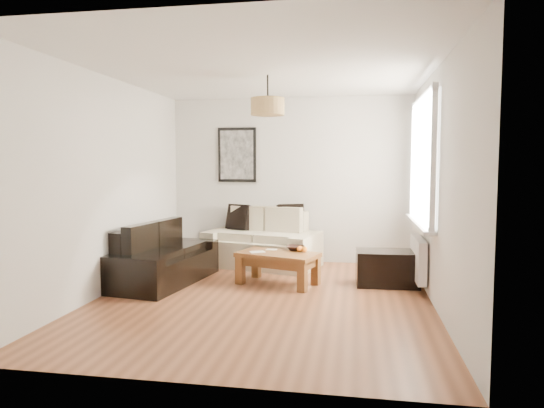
% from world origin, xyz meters
% --- Properties ---
extents(floor, '(4.50, 4.50, 0.00)m').
position_xyz_m(floor, '(0.00, 0.00, 0.00)').
color(floor, brown).
rests_on(floor, ground).
extents(ceiling, '(3.80, 4.50, 0.00)m').
position_xyz_m(ceiling, '(0.00, 0.00, 2.60)').
color(ceiling, white).
rests_on(ceiling, floor).
extents(wall_back, '(3.80, 0.04, 2.60)m').
position_xyz_m(wall_back, '(0.00, 2.25, 1.30)').
color(wall_back, silver).
rests_on(wall_back, floor).
extents(wall_front, '(3.80, 0.04, 2.60)m').
position_xyz_m(wall_front, '(0.00, -2.25, 1.30)').
color(wall_front, silver).
rests_on(wall_front, floor).
extents(wall_left, '(0.04, 4.50, 2.60)m').
position_xyz_m(wall_left, '(-1.90, 0.00, 1.30)').
color(wall_left, silver).
rests_on(wall_left, floor).
extents(wall_right, '(0.04, 4.50, 2.60)m').
position_xyz_m(wall_right, '(1.90, 0.00, 1.30)').
color(wall_right, silver).
rests_on(wall_right, floor).
extents(window_bay, '(0.14, 1.90, 1.60)m').
position_xyz_m(window_bay, '(1.86, 0.80, 1.60)').
color(window_bay, white).
rests_on(window_bay, wall_right).
extents(radiator, '(0.10, 0.90, 0.52)m').
position_xyz_m(radiator, '(1.82, 0.80, 0.38)').
color(radiator, white).
rests_on(radiator, wall_right).
extents(poster, '(0.62, 0.04, 0.87)m').
position_xyz_m(poster, '(-0.85, 2.22, 1.70)').
color(poster, black).
rests_on(poster, wall_back).
extents(pendant_shade, '(0.40, 0.40, 0.20)m').
position_xyz_m(pendant_shade, '(0.00, 0.30, 2.23)').
color(pendant_shade, tan).
rests_on(pendant_shade, ceiling).
extents(loveseat_cream, '(1.84, 1.29, 0.83)m').
position_xyz_m(loveseat_cream, '(-0.36, 1.78, 0.41)').
color(loveseat_cream, beige).
rests_on(loveseat_cream, floor).
extents(sofa_leather, '(1.04, 1.77, 0.72)m').
position_xyz_m(sofa_leather, '(-1.43, 0.54, 0.36)').
color(sofa_leather, black).
rests_on(sofa_leather, floor).
extents(coffee_table, '(1.13, 0.83, 0.41)m').
position_xyz_m(coffee_table, '(0.06, 0.70, 0.21)').
color(coffee_table, brown).
rests_on(coffee_table, floor).
extents(ottoman, '(0.80, 0.53, 0.44)m').
position_xyz_m(ottoman, '(1.45, 0.89, 0.22)').
color(ottoman, black).
rests_on(ottoman, floor).
extents(cushion_left, '(0.41, 0.26, 0.39)m').
position_xyz_m(cushion_left, '(-0.77, 1.98, 0.72)').
color(cushion_left, black).
rests_on(cushion_left, loveseat_cream).
extents(cushion_right, '(0.43, 0.28, 0.41)m').
position_xyz_m(cushion_right, '(0.06, 1.98, 0.73)').
color(cushion_right, black).
rests_on(cushion_right, loveseat_cream).
extents(fruit_bowl, '(0.26, 0.26, 0.06)m').
position_xyz_m(fruit_bowl, '(0.26, 0.91, 0.44)').
color(fruit_bowl, black).
rests_on(fruit_bowl, coffee_table).
extents(orange_a, '(0.07, 0.07, 0.07)m').
position_xyz_m(orange_a, '(0.33, 0.78, 0.45)').
color(orange_a, orange).
rests_on(orange_a, fruit_bowl).
extents(orange_b, '(0.09, 0.09, 0.08)m').
position_xyz_m(orange_b, '(0.40, 0.77, 0.45)').
color(orange_b, orange).
rests_on(orange_b, fruit_bowl).
extents(orange_c, '(0.08, 0.08, 0.07)m').
position_xyz_m(orange_c, '(0.34, 0.80, 0.45)').
color(orange_c, orange).
rests_on(orange_c, fruit_bowl).
extents(papers, '(0.23, 0.20, 0.01)m').
position_xyz_m(papers, '(-0.21, 0.69, 0.42)').
color(papers, silver).
rests_on(papers, coffee_table).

